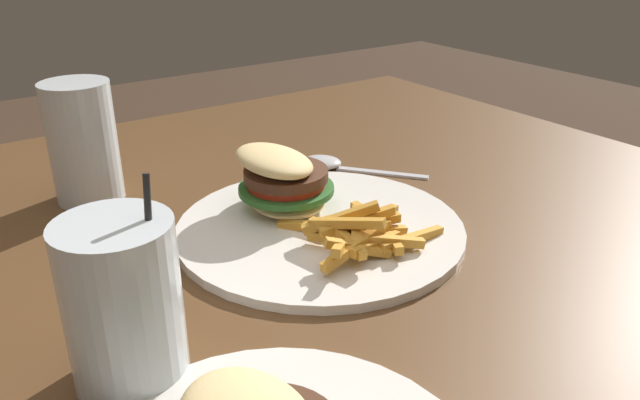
% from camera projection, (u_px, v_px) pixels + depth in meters
% --- Properties ---
extents(meal_plate_near, '(0.31, 0.31, 0.09)m').
position_uv_depth(meal_plate_near, '(308.00, 210.00, 0.68)').
color(meal_plate_near, white).
rests_on(meal_plate_near, dining_table).
extents(beer_glass, '(0.08, 0.08, 0.14)m').
position_uv_depth(beer_glass, '(84.00, 146.00, 0.74)').
color(beer_glass, silver).
rests_on(beer_glass, dining_table).
extents(juice_glass, '(0.08, 0.08, 0.16)m').
position_uv_depth(juice_glass, '(124.00, 312.00, 0.44)').
color(juice_glass, silver).
rests_on(juice_glass, dining_table).
extents(spoon, '(0.15, 0.13, 0.02)m').
position_uv_depth(spoon, '(327.00, 163.00, 0.85)').
color(spoon, silver).
rests_on(spoon, dining_table).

